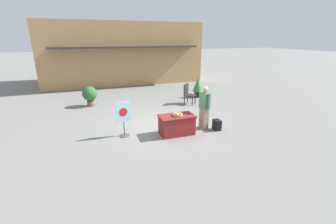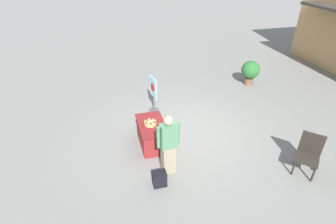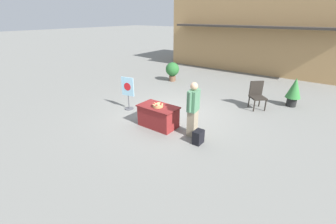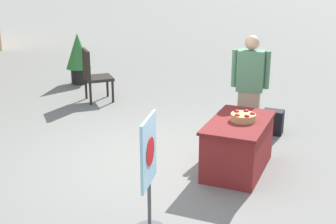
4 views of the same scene
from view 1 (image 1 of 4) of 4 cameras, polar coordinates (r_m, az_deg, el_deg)
name	(u,v)px [view 1 (image 1 of 4)]	position (r m, az deg, el deg)	size (l,w,h in m)	color
ground_plane	(162,124)	(9.64, -1.52, -3.14)	(120.00, 120.00, 0.00)	slate
storefront_building	(122,53)	(19.66, -11.56, 14.55)	(12.14, 5.87, 4.68)	tan
display_table	(177,125)	(8.59, 2.21, -3.24)	(1.34, 0.78, 0.74)	maroon
apple_basket	(178,115)	(8.41, 2.55, -0.65)	(0.35, 0.35, 0.13)	tan
person_visitor	(204,107)	(9.07, 9.22, 1.17)	(0.31, 0.61, 1.73)	gray
backpack	(217,125)	(9.22, 12.31, -3.20)	(0.24, 0.34, 0.42)	black
poster_board	(124,118)	(8.43, -11.23, -1.52)	(0.55, 0.36, 1.32)	#4C4C51
patio_chair	(188,93)	(12.57, 5.15, 4.85)	(0.78, 0.78, 1.11)	#28231E
potted_plant_near_right	(90,94)	(12.73, -19.25, 4.23)	(0.77, 0.77, 1.08)	brown
potted_plant_far_right	(198,86)	(14.02, 7.55, 6.54)	(0.59, 0.59, 1.21)	black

